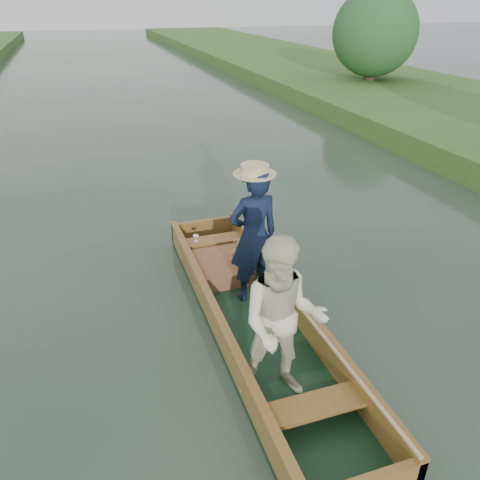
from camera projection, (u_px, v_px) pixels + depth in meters
name	position (u px, v px, depth m)	size (l,w,h in m)	color
ground	(255.00, 328.00, 5.84)	(120.00, 120.00, 0.00)	#283D30
trees_far	(107.00, 55.00, 11.66)	(22.61, 17.05, 4.56)	#47331E
punt	(261.00, 294.00, 5.35)	(1.22, 5.02, 1.92)	#13331D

